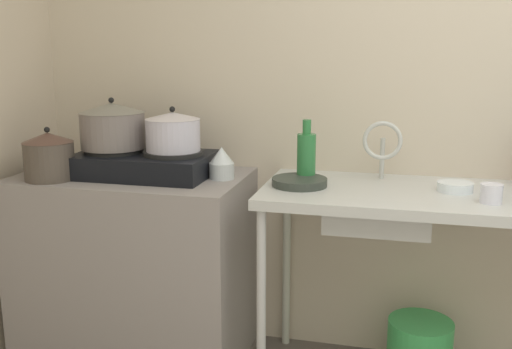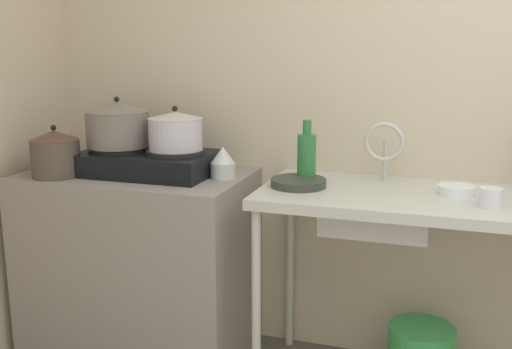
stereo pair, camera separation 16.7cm
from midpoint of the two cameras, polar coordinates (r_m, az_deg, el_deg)
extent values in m
cube|color=gray|center=(2.72, -13.46, -8.78)|extent=(0.99, 0.58, 0.85)
cube|color=beige|center=(2.31, 15.81, -2.20)|extent=(1.38, 0.58, 0.04)
cylinder|color=#BDBCBC|center=(2.29, -1.63, -13.14)|extent=(0.04, 0.04, 0.81)
cylinder|color=beige|center=(2.74, 1.25, -8.74)|extent=(0.04, 0.04, 0.81)
cube|color=black|center=(2.57, -12.80, 0.94)|extent=(0.58, 0.36, 0.10)
cylinder|color=black|center=(2.62, -15.58, 2.31)|extent=(0.26, 0.26, 0.02)
cylinder|color=black|center=(2.50, -10.01, 2.10)|extent=(0.26, 0.26, 0.02)
cylinder|color=slate|center=(2.61, -15.69, 4.19)|extent=(0.28, 0.28, 0.16)
cone|color=slate|center=(2.60, -15.81, 6.32)|extent=(0.28, 0.28, 0.04)
sphere|color=black|center=(2.59, -15.86, 7.03)|extent=(0.02, 0.02, 0.02)
cylinder|color=silver|center=(2.48, -10.07, 3.84)|extent=(0.23, 0.23, 0.14)
cone|color=silver|center=(2.47, -10.15, 5.71)|extent=(0.23, 0.23, 0.03)
sphere|color=black|center=(2.47, -10.17, 6.32)|extent=(0.02, 0.02, 0.02)
cylinder|color=#4C4239|center=(2.60, -21.39, 1.24)|extent=(0.21, 0.21, 0.16)
cone|color=#50372E|center=(2.59, -21.56, 3.40)|extent=(0.21, 0.21, 0.04)
sphere|color=black|center=(2.58, -21.62, 4.10)|extent=(0.02, 0.02, 0.02)
cylinder|color=silver|center=(2.46, -5.33, 0.35)|extent=(0.11, 0.11, 0.07)
cone|color=silver|center=(2.44, -5.37, 1.90)|extent=(0.10, 0.10, 0.07)
cube|color=beige|center=(2.32, 9.87, -3.23)|extent=(0.40, 0.35, 0.15)
cylinder|color=beige|center=(2.48, 10.41, 1.57)|extent=(0.02, 0.02, 0.17)
torus|color=beige|center=(2.40, 10.37, 3.28)|extent=(0.16, 0.02, 0.16)
cylinder|color=#313831|center=(2.32, 2.24, -0.75)|extent=(0.22, 0.22, 0.03)
cylinder|color=white|center=(2.20, 20.11, -1.78)|extent=(0.08, 0.08, 0.07)
cylinder|color=white|center=(2.34, 17.04, -1.18)|extent=(0.14, 0.14, 0.04)
cylinder|color=#2C753C|center=(2.38, 2.96, 1.61)|extent=(0.08, 0.08, 0.20)
cylinder|color=#2C753C|center=(2.36, 2.99, 4.69)|extent=(0.03, 0.03, 0.06)
camera|label=1|loc=(0.08, -92.01, -0.44)|focal=40.74mm
camera|label=2|loc=(0.08, 87.99, 0.44)|focal=40.74mm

